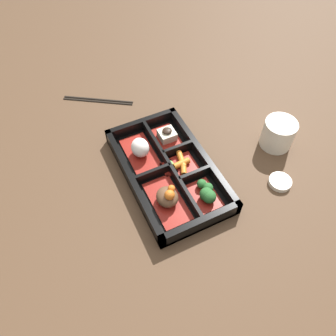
% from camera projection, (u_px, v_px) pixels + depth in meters
% --- Properties ---
extents(ground_plane, '(3.00, 3.00, 0.00)m').
position_uv_depth(ground_plane, '(168.00, 174.00, 0.80)').
color(ground_plane, '#4C3523').
extents(bento_base, '(0.34, 0.20, 0.01)m').
position_uv_depth(bento_base, '(168.00, 173.00, 0.79)').
color(bento_base, black).
rests_on(bento_base, ground_plane).
extents(bento_rim, '(0.34, 0.20, 0.04)m').
position_uv_depth(bento_rim, '(169.00, 169.00, 0.78)').
color(bento_rim, black).
rests_on(bento_rim, ground_plane).
extents(bowl_stew, '(0.13, 0.07, 0.05)m').
position_uv_depth(bowl_stew, '(167.00, 198.00, 0.72)').
color(bowl_stew, maroon).
rests_on(bowl_stew, bento_base).
extents(bowl_rice, '(0.13, 0.07, 0.05)m').
position_uv_depth(bowl_rice, '(140.00, 150.00, 0.80)').
color(bowl_rice, maroon).
rests_on(bowl_rice, bento_base).
extents(bowl_greens, '(0.09, 0.06, 0.04)m').
position_uv_depth(bowl_greens, '(207.00, 194.00, 0.73)').
color(bowl_greens, maroon).
rests_on(bowl_greens, bento_base).
extents(bowl_carrots, '(0.07, 0.06, 0.02)m').
position_uv_depth(bowl_carrots, '(183.00, 164.00, 0.79)').
color(bowl_carrots, maroon).
rests_on(bowl_carrots, bento_base).
extents(bowl_tofu, '(0.09, 0.06, 0.04)m').
position_uv_depth(bowl_tofu, '(167.00, 136.00, 0.84)').
color(bowl_tofu, maroon).
rests_on(bowl_tofu, bento_base).
extents(bowl_pickles, '(0.04, 0.03, 0.01)m').
position_uv_depth(bowl_pickles, '(169.00, 167.00, 0.79)').
color(bowl_pickles, maroon).
rests_on(bowl_pickles, bento_base).
extents(tea_cup, '(0.08, 0.08, 0.07)m').
position_uv_depth(tea_cup, '(278.00, 133.00, 0.83)').
color(tea_cup, beige).
rests_on(tea_cup, ground_plane).
extents(chopsticks, '(0.12, 0.18, 0.01)m').
position_uv_depth(chopsticks, '(98.00, 100.00, 0.95)').
color(chopsticks, black).
rests_on(chopsticks, ground_plane).
extents(sauce_dish, '(0.05, 0.05, 0.01)m').
position_uv_depth(sauce_dish, '(280.00, 182.00, 0.78)').
color(sauce_dish, beige).
rests_on(sauce_dish, ground_plane).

